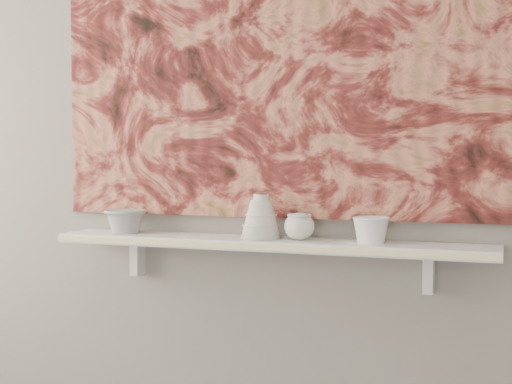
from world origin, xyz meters
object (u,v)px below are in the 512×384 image
at_px(shelf, 266,244).
at_px(cup_cream, 299,226).
at_px(bell_vessel, 261,216).
at_px(painting, 274,45).
at_px(bowl_white, 371,230).
at_px(bowl_grey, 126,221).

distance_m(shelf, cup_cream, 0.12).
bearing_deg(bell_vessel, painting, 78.21).
bearing_deg(painting, bowl_white, -13.76).
bearing_deg(bowl_white, cup_cream, 180.00).
distance_m(painting, bowl_grey, 0.76).
relative_size(cup_cream, bowl_white, 0.84).
xyz_separation_m(shelf, cup_cream, (0.11, 0.00, 0.06)).
bearing_deg(bowl_white, bell_vessel, 180.00).
bearing_deg(shelf, bell_vessel, 180.00).
bearing_deg(bell_vessel, bowl_grey, 180.00).
xyz_separation_m(cup_cream, bell_vessel, (-0.12, 0.00, 0.03)).
bearing_deg(bell_vessel, bowl_white, 0.00).
bearing_deg(shelf, painting, 90.00).
relative_size(shelf, bowl_white, 12.82).
height_order(bowl_grey, bell_vessel, bell_vessel).
bearing_deg(painting, bowl_grey, -170.83).
xyz_separation_m(shelf, painting, (0.00, 0.08, 0.62)).
height_order(shelf, bowl_white, bowl_white).
bearing_deg(cup_cream, bell_vessel, 180.00).
relative_size(cup_cream, bell_vessel, 0.66).
distance_m(cup_cream, bowl_white, 0.22).
distance_m(shelf, bowl_grey, 0.50).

